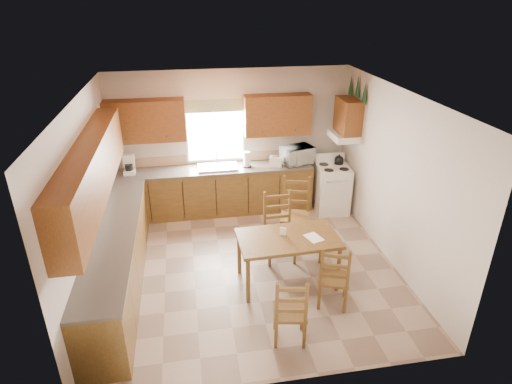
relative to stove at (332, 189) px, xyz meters
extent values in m
plane|color=gray|center=(-1.88, -1.62, -0.45)|extent=(4.50, 4.50, 0.00)
plane|color=brown|center=(-1.88, -1.62, 2.25)|extent=(4.50, 4.50, 0.00)
plane|color=beige|center=(-4.13, -1.62, 0.90)|extent=(4.50, 4.50, 0.00)
plane|color=beige|center=(0.37, -1.62, 0.90)|extent=(4.50, 4.50, 0.00)
plane|color=beige|center=(-1.88, 0.63, 0.90)|extent=(4.50, 4.50, 0.00)
plane|color=beige|center=(-1.88, -3.87, 0.90)|extent=(4.50, 4.50, 0.00)
cube|color=brown|center=(-2.25, 0.33, -0.01)|extent=(3.75, 0.60, 0.88)
cube|color=brown|center=(-3.83, -1.77, -0.01)|extent=(0.60, 3.60, 0.88)
cube|color=#4D453E|center=(-2.25, 0.33, 0.45)|extent=(3.75, 0.63, 0.04)
cube|color=#4D453E|center=(-3.83, -1.77, 0.45)|extent=(0.63, 3.60, 0.04)
cube|color=#A38362|center=(-2.25, 0.62, 0.56)|extent=(3.75, 0.01, 0.18)
cube|color=brown|center=(-3.43, 0.46, 1.40)|extent=(1.41, 0.33, 0.75)
cube|color=brown|center=(-1.02, 0.46, 1.40)|extent=(1.25, 0.33, 0.75)
cube|color=brown|center=(-3.96, -1.77, 1.40)|extent=(0.33, 3.60, 0.75)
cube|color=brown|center=(0.20, 0.03, 1.45)|extent=(0.33, 0.62, 0.62)
cube|color=silver|center=(0.15, 0.03, 1.07)|extent=(0.44, 0.62, 0.12)
cube|color=silver|center=(-2.18, 0.60, 1.10)|extent=(1.13, 0.02, 1.18)
cube|color=white|center=(-2.18, 0.59, 1.10)|extent=(1.05, 0.01, 1.10)
cube|color=#3D5831|center=(-2.18, 0.57, 1.60)|extent=(1.19, 0.01, 0.24)
cube|color=silver|center=(-2.18, 0.33, 0.49)|extent=(0.75, 0.45, 0.04)
cone|color=#184323|center=(0.33, -0.29, 1.93)|extent=(0.22, 0.22, 0.36)
cone|color=#184323|center=(0.33, 0.03, 1.97)|extent=(0.22, 0.22, 0.36)
cone|color=#184323|center=(0.33, 0.35, 1.93)|extent=(0.22, 0.22, 0.36)
cube|color=silver|center=(0.00, 0.00, 0.00)|extent=(0.66, 0.68, 0.90)
cube|color=silver|center=(-3.79, 0.33, 0.65)|extent=(0.26, 0.29, 0.35)
cylinder|color=white|center=(-1.63, 0.30, 0.62)|extent=(0.14, 0.14, 0.30)
cube|color=silver|center=(-1.08, 0.23, 0.56)|extent=(0.27, 0.22, 0.19)
imported|color=silver|center=(-0.64, 0.33, 0.63)|extent=(0.64, 0.55, 0.33)
cube|color=brown|center=(-1.39, -2.09, -0.07)|extent=(1.47, 0.88, 0.77)
cube|color=brown|center=(-1.64, -3.23, 0.03)|extent=(0.46, 0.45, 0.96)
cube|color=brown|center=(-0.89, -2.68, 0.03)|extent=(0.51, 0.50, 0.96)
cube|color=brown|center=(-1.38, -1.48, 0.11)|extent=(0.48, 0.46, 1.11)
cube|color=brown|center=(-1.01, -1.03, 0.12)|extent=(0.59, 0.57, 1.14)
cube|color=white|center=(-1.04, -2.17, 0.32)|extent=(0.27, 0.31, 0.00)
cube|color=white|center=(-1.46, -2.02, 0.38)|extent=(0.09, 0.05, 0.12)
camera|label=1|loc=(-2.74, -7.18, 3.52)|focal=30.00mm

